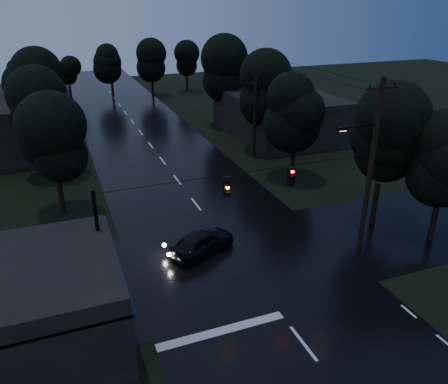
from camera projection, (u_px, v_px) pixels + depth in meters
main_road at (163, 161)px, 40.13m from camera, size 12.00×120.00×0.02m
cross_street at (239, 261)px, 24.79m from camera, size 60.00×9.00×0.02m
building_far_right at (279, 114)px, 47.30m from camera, size 10.00×14.00×4.40m
utility_pole_main at (370, 163)px, 24.28m from camera, size 3.50×0.30×10.00m
utility_pole_far at (255, 116)px, 39.62m from camera, size 2.00×0.30×7.50m
anchor_pole_left at (100, 249)px, 20.23m from camera, size 0.18×0.18×6.00m
span_signals at (259, 181)px, 22.00m from camera, size 15.00×0.37×1.12m
tree_corner_near at (385, 136)px, 26.54m from camera, size 4.48×4.48×9.44m
tree_corner_far at (447, 159)px, 24.96m from camera, size 3.92×3.92×8.26m
tree_left_a at (52, 141)px, 28.20m from camera, size 3.92×3.92×8.26m
tree_left_b at (41, 109)px, 34.67m from camera, size 4.20×4.20×8.85m
tree_left_c at (33, 84)px, 42.84m from camera, size 4.48×4.48×9.44m
tree_right_a at (296, 111)px, 34.03m from camera, size 4.20×4.20×8.85m
tree_right_b at (259, 88)px, 40.90m from camera, size 4.48×4.48×9.44m
tree_right_c at (226, 69)px, 49.47m from camera, size 4.76×4.76×10.03m
car at (202, 242)px, 25.34m from camera, size 4.50×3.28×1.42m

